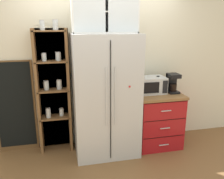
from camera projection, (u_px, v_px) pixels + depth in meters
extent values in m
plane|color=brown|center=(106.00, 150.00, 3.76)|extent=(10.81, 10.81, 0.00)
cube|color=silver|center=(101.00, 67.00, 3.79)|extent=(5.10, 0.10, 2.55)
cube|color=silver|center=(106.00, 96.00, 3.51)|extent=(0.95, 0.71, 1.83)
cube|color=black|center=(111.00, 103.00, 3.17)|extent=(0.01, 0.01, 1.68)
cylinder|color=silver|center=(106.00, 97.00, 3.12)|extent=(0.02, 0.02, 0.82)
cylinder|color=silver|center=(115.00, 97.00, 3.15)|extent=(0.02, 0.02, 0.82)
cube|color=red|center=(130.00, 87.00, 3.17)|extent=(0.02, 0.01, 0.02)
cube|color=brown|center=(54.00, 90.00, 3.69)|extent=(0.53, 0.04, 1.90)
cube|color=brown|center=(38.00, 93.00, 3.50)|extent=(0.04, 0.24, 1.90)
cube|color=brown|center=(69.00, 92.00, 3.60)|extent=(0.04, 0.24, 1.90)
cube|color=brown|center=(55.00, 117.00, 3.66)|extent=(0.47, 0.24, 0.02)
cylinder|color=silver|center=(48.00, 113.00, 3.60)|extent=(0.07, 0.07, 0.14)
cylinder|color=#CCB78C|center=(48.00, 114.00, 3.61)|extent=(0.06, 0.06, 0.09)
cylinder|color=#B2B2B7|center=(48.00, 109.00, 3.58)|extent=(0.07, 0.07, 0.01)
cylinder|color=silver|center=(62.00, 112.00, 3.68)|extent=(0.07, 0.07, 0.11)
cylinder|color=white|center=(62.00, 113.00, 3.68)|extent=(0.06, 0.06, 0.08)
cylinder|color=#B2B2B7|center=(61.00, 108.00, 3.66)|extent=(0.06, 0.06, 0.01)
cube|color=brown|center=(53.00, 90.00, 3.54)|extent=(0.47, 0.24, 0.02)
cylinder|color=silver|center=(46.00, 86.00, 3.51)|extent=(0.08, 0.08, 0.13)
cylinder|color=#2D2D2D|center=(46.00, 87.00, 3.52)|extent=(0.07, 0.07, 0.09)
cylinder|color=#B2B2B7|center=(46.00, 81.00, 3.49)|extent=(0.07, 0.07, 0.01)
cylinder|color=silver|center=(59.00, 85.00, 3.56)|extent=(0.08, 0.08, 0.14)
cylinder|color=#E0C67F|center=(59.00, 86.00, 3.56)|extent=(0.07, 0.07, 0.09)
cylinder|color=#B2B2B7|center=(59.00, 80.00, 3.54)|extent=(0.07, 0.07, 0.01)
cube|color=brown|center=(51.00, 62.00, 3.42)|extent=(0.47, 0.24, 0.02)
cylinder|color=silver|center=(44.00, 57.00, 3.38)|extent=(0.07, 0.07, 0.11)
cylinder|color=beige|center=(44.00, 59.00, 3.39)|extent=(0.06, 0.06, 0.07)
cylinder|color=#B2B2B7|center=(44.00, 53.00, 3.37)|extent=(0.07, 0.07, 0.01)
cylinder|color=silver|center=(58.00, 57.00, 3.44)|extent=(0.08, 0.08, 0.12)
cylinder|color=white|center=(58.00, 58.00, 3.44)|extent=(0.07, 0.07, 0.08)
cylinder|color=#B2B2B7|center=(58.00, 52.00, 3.42)|extent=(0.08, 0.08, 0.01)
cube|color=brown|center=(49.00, 31.00, 3.31)|extent=(0.47, 0.24, 0.02)
cylinder|color=silver|center=(42.00, 26.00, 3.26)|extent=(0.07, 0.07, 0.13)
cylinder|color=#B77A38|center=(42.00, 27.00, 3.27)|extent=(0.06, 0.06, 0.09)
cylinder|color=#B2B2B7|center=(42.00, 20.00, 3.24)|extent=(0.07, 0.07, 0.01)
cylinder|color=silver|center=(55.00, 25.00, 3.32)|extent=(0.08, 0.08, 0.14)
cylinder|color=brown|center=(55.00, 27.00, 3.33)|extent=(0.07, 0.07, 0.09)
cylinder|color=#B2B2B7|center=(55.00, 20.00, 3.30)|extent=(0.07, 0.07, 0.01)
cube|color=#A8161C|center=(157.00, 120.00, 3.86)|extent=(0.70, 0.63, 0.85)
cube|color=olive|center=(158.00, 94.00, 3.74)|extent=(0.73, 0.66, 0.04)
cube|color=black|center=(164.00, 137.00, 3.61)|extent=(0.68, 0.00, 0.01)
cube|color=silver|center=(164.00, 145.00, 3.63)|extent=(0.16, 0.01, 0.01)
cube|color=black|center=(165.00, 120.00, 3.53)|extent=(0.68, 0.00, 0.01)
cube|color=silver|center=(165.00, 128.00, 3.56)|extent=(0.16, 0.01, 0.01)
cube|color=black|center=(167.00, 102.00, 3.45)|extent=(0.68, 0.00, 0.01)
cube|color=silver|center=(166.00, 111.00, 3.48)|extent=(0.16, 0.01, 0.01)
cube|color=silver|center=(151.00, 85.00, 3.72)|extent=(0.44, 0.32, 0.26)
cube|color=black|center=(151.00, 88.00, 3.56)|extent=(0.26, 0.01, 0.17)
cube|color=black|center=(165.00, 87.00, 3.61)|extent=(0.08, 0.01, 0.20)
cube|color=black|center=(173.00, 92.00, 3.76)|extent=(0.17, 0.20, 0.03)
cube|color=black|center=(171.00, 83.00, 3.79)|extent=(0.17, 0.06, 0.30)
cube|color=black|center=(174.00, 76.00, 3.69)|extent=(0.17, 0.20, 0.06)
cylinder|color=black|center=(173.00, 87.00, 3.73)|extent=(0.11, 0.11, 0.12)
cylinder|color=silver|center=(160.00, 91.00, 3.67)|extent=(0.09, 0.09, 0.09)
torus|color=silver|center=(163.00, 91.00, 3.69)|extent=(0.05, 0.01, 0.05)
cylinder|color=#8CA37F|center=(158.00, 91.00, 3.72)|extent=(0.08, 0.08, 0.08)
torus|color=#8CA37F|center=(162.00, 90.00, 3.73)|extent=(0.05, 0.01, 0.05)
cylinder|color=silver|center=(158.00, 87.00, 3.71)|extent=(0.07, 0.07, 0.20)
cone|color=silver|center=(159.00, 80.00, 3.68)|extent=(0.07, 0.07, 0.04)
cylinder|color=silver|center=(159.00, 79.00, 3.68)|extent=(0.03, 0.03, 0.07)
cylinder|color=black|center=(159.00, 76.00, 3.67)|extent=(0.03, 0.03, 0.01)
cylinder|color=#285B33|center=(157.00, 87.00, 3.76)|extent=(0.07, 0.07, 0.19)
cone|color=#285B33|center=(157.00, 81.00, 3.74)|extent=(0.07, 0.07, 0.04)
cylinder|color=#285B33|center=(157.00, 79.00, 3.73)|extent=(0.03, 0.03, 0.07)
cylinder|color=black|center=(158.00, 76.00, 3.72)|extent=(0.03, 0.03, 0.01)
cube|color=silver|center=(103.00, 13.00, 3.34)|extent=(0.91, 0.02, 0.57)
cube|color=silver|center=(105.00, 32.00, 3.28)|extent=(0.91, 0.32, 0.02)
cube|color=silver|center=(72.00, 12.00, 3.11)|extent=(0.02, 0.32, 0.57)
cube|color=silver|center=(136.00, 12.00, 3.30)|extent=(0.02, 0.32, 0.57)
cube|color=silver|center=(105.00, 12.00, 3.20)|extent=(0.88, 0.30, 0.02)
cube|color=silver|center=(90.00, 11.00, 3.01)|extent=(0.42, 0.01, 0.53)
cube|color=silver|center=(124.00, 12.00, 3.11)|extent=(0.42, 0.01, 0.53)
cylinder|color=silver|center=(82.00, 32.00, 3.21)|extent=(0.05, 0.05, 0.00)
cylinder|color=silver|center=(82.00, 29.00, 3.20)|extent=(0.01, 0.01, 0.07)
cone|color=silver|center=(82.00, 25.00, 3.18)|extent=(0.06, 0.06, 0.05)
cylinder|color=silver|center=(127.00, 31.00, 3.34)|extent=(0.05, 0.05, 0.00)
cylinder|color=silver|center=(127.00, 29.00, 3.33)|extent=(0.01, 0.01, 0.07)
cone|color=silver|center=(127.00, 25.00, 3.32)|extent=(0.06, 0.06, 0.05)
cylinder|color=white|center=(85.00, 9.00, 3.13)|extent=(0.06, 0.06, 0.07)
cylinder|color=white|center=(98.00, 9.00, 3.17)|extent=(0.06, 0.06, 0.07)
cylinder|color=white|center=(111.00, 9.00, 3.21)|extent=(0.06, 0.06, 0.07)
cylinder|color=white|center=(124.00, 9.00, 3.25)|extent=(0.06, 0.06, 0.07)
cube|color=brown|center=(15.00, 107.00, 3.58)|extent=(0.60, 0.04, 1.44)
cube|color=black|center=(15.00, 106.00, 3.56)|extent=(0.54, 0.01, 1.34)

